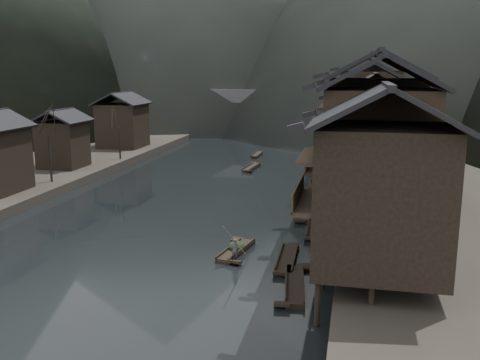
# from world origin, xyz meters

# --- Properties ---
(water) EXTENTS (300.00, 300.00, 0.00)m
(water) POSITION_xyz_m (0.00, 0.00, 0.00)
(water) COLOR black
(water) RESTS_ON ground
(left_bank) EXTENTS (40.00, 200.00, 1.20)m
(left_bank) POSITION_xyz_m (-35.00, 40.00, 0.60)
(left_bank) COLOR #2D2823
(left_bank) RESTS_ON ground
(stilt_houses) EXTENTS (9.00, 67.60, 15.40)m
(stilt_houses) POSITION_xyz_m (17.28, 19.36, 8.83)
(stilt_houses) COLOR black
(stilt_houses) RESTS_ON ground
(left_houses) EXTENTS (8.10, 53.20, 8.73)m
(left_houses) POSITION_xyz_m (-20.50, 20.12, 5.66)
(left_houses) COLOR black
(left_houses) RESTS_ON left_bank
(bare_trees) EXTENTS (3.69, 43.27, 7.38)m
(bare_trees) POSITION_xyz_m (-17.00, 9.18, 6.43)
(bare_trees) COLOR black
(bare_trees) RESTS_ON left_bank
(moored_sampans) EXTENTS (3.17, 66.20, 0.47)m
(moored_sampans) POSITION_xyz_m (11.97, 24.56, 0.20)
(moored_sampans) COLOR black
(moored_sampans) RESTS_ON water
(midriver_boats) EXTENTS (2.58, 16.24, 0.45)m
(midriver_boats) POSITION_xyz_m (1.70, 37.45, 0.20)
(midriver_boats) COLOR black
(midriver_boats) RESTS_ON water
(stone_bridge) EXTENTS (40.00, 6.00, 9.00)m
(stone_bridge) POSITION_xyz_m (-0.00, 72.00, 5.11)
(stone_bridge) COLOR #4C4C4F
(stone_bridge) RESTS_ON ground
(hero_sampan) EXTENTS (2.00, 5.53, 0.44)m
(hero_sampan) POSITION_xyz_m (7.52, -0.21, 0.20)
(hero_sampan) COLOR black
(hero_sampan) RESTS_ON water
(cargo_heap) EXTENTS (1.20, 1.57, 0.72)m
(cargo_heap) POSITION_xyz_m (7.47, 0.04, 0.80)
(cargo_heap) COLOR black
(cargo_heap) RESTS_ON hero_sampan
(boatman) EXTENTS (0.58, 0.39, 1.54)m
(boatman) POSITION_xyz_m (7.85, -2.09, 1.21)
(boatman) COLOR #515153
(boatman) RESTS_ON hero_sampan
(bamboo_pole) EXTENTS (1.53, 2.67, 3.41)m
(bamboo_pole) POSITION_xyz_m (8.05, -2.09, 3.68)
(bamboo_pole) COLOR #8C7A51
(bamboo_pole) RESTS_ON boatman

